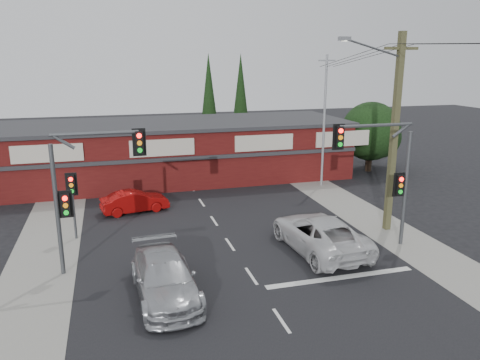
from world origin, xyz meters
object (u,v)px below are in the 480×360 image
object	(u,v)px
white_suv	(319,233)
shop_building	(170,150)
utility_pole	(393,127)
silver_suv	(165,277)
red_sedan	(135,201)

from	to	relation	value
white_suv	shop_building	world-z (taller)	shop_building
white_suv	utility_pole	xyz separation A→B (m)	(4.51, 1.60, 4.56)
shop_building	utility_pole	bearing A→B (deg)	-56.24
silver_suv	red_sedan	bearing A→B (deg)	89.86
red_sedan	utility_pole	bearing A→B (deg)	-128.50
red_sedan	shop_building	size ratio (longest dim) A/B	0.14
shop_building	white_suv	bearing A→B (deg)	-72.74
silver_suv	shop_building	world-z (taller)	shop_building
silver_suv	utility_pole	distance (m)	13.48
shop_building	utility_pole	size ratio (longest dim) A/B	2.73
silver_suv	red_sedan	distance (m)	10.61
silver_suv	utility_pole	world-z (taller)	utility_pole
white_suv	shop_building	xyz separation A→B (m)	(-4.85, 15.60, 1.30)
white_suv	shop_building	distance (m)	16.38
white_suv	utility_pole	world-z (taller)	utility_pole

